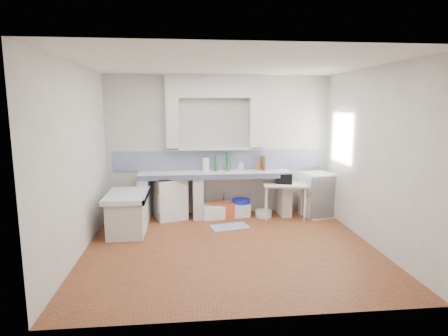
{
  "coord_description": "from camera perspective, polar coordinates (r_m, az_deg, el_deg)",
  "views": [
    {
      "loc": [
        -0.67,
        -5.58,
        2.21
      ],
      "look_at": [
        0.0,
        1.0,
        1.1
      ],
      "focal_mm": 30.11,
      "sensor_mm": 36.0,
      "label": 1
    }
  ],
  "objects": [
    {
      "name": "black_bag",
      "position": [
        7.43,
        9.13,
        -1.62
      ],
      "size": [
        0.35,
        0.27,
        0.19
      ],
      "primitive_type": "cube",
      "rotation": [
        0.0,
        0.0,
        -0.34
      ],
      "color": "black",
      "rests_on": "side_table"
    },
    {
      "name": "green_bottle_b",
      "position": [
        7.56,
        0.62,
        0.93
      ],
      "size": [
        0.1,
        0.1,
        0.36
      ],
      "primitive_type": "cylinder",
      "rotation": [
        0.0,
        0.0,
        -0.42
      ],
      "color": "#1F6829",
      "rests_on": "counter_slab"
    },
    {
      "name": "counter_pier_mid",
      "position": [
        7.5,
        -3.98,
        -4.38
      ],
      "size": [
        0.2,
        0.55,
        0.82
      ],
      "primitive_type": "cube",
      "color": "silver",
      "rests_on": "ground"
    },
    {
      "name": "water_bottle_b",
      "position": [
        7.77,
        1.33,
        -5.93
      ],
      "size": [
        0.08,
        0.08,
        0.28
      ],
      "primitive_type": "cylinder",
      "rotation": [
        0.0,
        0.0,
        0.08
      ],
      "color": "silver",
      "rests_on": "ground"
    },
    {
      "name": "water_bottle_a",
      "position": [
        7.74,
        -0.87,
        -5.99
      ],
      "size": [
        0.1,
        0.1,
        0.28
      ],
      "primitive_type": "cylinder",
      "rotation": [
        0.0,
        0.0,
        -0.43
      ],
      "color": "silver",
      "rests_on": "ground"
    },
    {
      "name": "paper_towel",
      "position": [
        7.52,
        -2.79,
        0.53
      ],
      "size": [
        0.18,
        0.18,
        0.27
      ],
      "primitive_type": "cylinder",
      "rotation": [
        0.0,
        0.0,
        0.41
      ],
      "color": "white",
      "rests_on": "counter_slab"
    },
    {
      "name": "bucket_orange",
      "position": [
        7.5,
        0.67,
        -6.49
      ],
      "size": [
        0.33,
        0.33,
        0.28
      ],
      "primitive_type": "cylinder",
      "rotation": [
        0.0,
        0.0,
        0.08
      ],
      "color": "#E6522C",
      "rests_on": "ground"
    },
    {
      "name": "wall_front",
      "position": [
        3.73,
        4.68,
        -3.03
      ],
      "size": [
        4.5,
        0.0,
        4.5
      ],
      "primitive_type": "plane",
      "rotation": [
        -1.57,
        0.0,
        0.0
      ],
      "color": "silver",
      "rests_on": "ground"
    },
    {
      "name": "counter_slab",
      "position": [
        7.42,
        -1.32,
        -0.95
      ],
      "size": [
        3.0,
        0.6,
        0.08
      ],
      "primitive_type": "cube",
      "color": "white",
      "rests_on": "ground"
    },
    {
      "name": "peninsula_base",
      "position": [
        6.83,
        -14.36,
        -6.93
      ],
      "size": [
        0.6,
        1.0,
        0.62
      ],
      "primitive_type": "cube",
      "color": "silver",
      "rests_on": "ground"
    },
    {
      "name": "wall_left",
      "position": [
        5.85,
        -21.42,
        0.92
      ],
      "size": [
        0.0,
        4.5,
        4.5
      ],
      "primitive_type": "plane",
      "rotation": [
        1.57,
        0.0,
        1.57
      ],
      "color": "silver",
      "rests_on": "ground"
    },
    {
      "name": "basin_white",
      "position": [
        7.62,
        6.01,
        -6.88
      ],
      "size": [
        0.43,
        0.43,
        0.13
      ],
      "primitive_type": "cylinder",
      "rotation": [
        0.0,
        0.0,
        -0.4
      ],
      "color": "white",
      "rests_on": "ground"
    },
    {
      "name": "stove",
      "position": [
        7.48,
        -8.17,
        -4.58
      ],
      "size": [
        0.71,
        0.69,
        0.8
      ],
      "primitive_type": "cube",
      "rotation": [
        0.0,
        0.0,
        0.32
      ],
      "color": "white",
      "rests_on": "ground"
    },
    {
      "name": "peninsula_lip",
      "position": [
        6.7,
        -11.68,
        -4.05
      ],
      "size": [
        0.04,
        1.1,
        0.1
      ],
      "primitive_type": "cube",
      "color": "navy",
      "rests_on": "ground"
    },
    {
      "name": "wall_right",
      "position": [
        6.35,
        21.64,
        1.53
      ],
      "size": [
        0.0,
        4.5,
        4.5
      ],
      "primitive_type": "plane",
      "rotation": [
        1.57,
        0.0,
        -1.57
      ],
      "color": "silver",
      "rests_on": "ground"
    },
    {
      "name": "fridge",
      "position": [
        7.79,
        14.06,
        -3.91
      ],
      "size": [
        0.68,
        0.68,
        0.88
      ],
      "primitive_type": "cube",
      "rotation": [
        0.0,
        0.0,
        0.22
      ],
      "color": "white",
      "rests_on": "ground"
    },
    {
      "name": "wall_back",
      "position": [
        7.65,
        -0.76,
        3.45
      ],
      "size": [
        4.5,
        0.0,
        4.5
      ],
      "primitive_type": "plane",
      "rotation": [
        1.57,
        0.0,
        0.0
      ],
      "color": "silver",
      "rests_on": "ground"
    },
    {
      "name": "peninsula_top",
      "position": [
        6.74,
        -14.48,
        -4.07
      ],
      "size": [
        0.7,
        1.1,
        0.08
      ],
      "primitive_type": "cube",
      "color": "white",
      "rests_on": "ground"
    },
    {
      "name": "ceiling",
      "position": [
        5.65,
        1.07,
        15.53
      ],
      "size": [
        4.5,
        4.5,
        0.0
      ],
      "primitive_type": "plane",
      "rotation": [
        3.14,
        0.0,
        0.0
      ],
      "color": "silver",
      "rests_on": "ground"
    },
    {
      "name": "side_table",
      "position": [
        7.51,
        9.2,
        -4.97
      ],
      "size": [
        0.89,
        0.58,
        0.04
      ],
      "primitive_type": "cube",
      "rotation": [
        0.0,
        0.0,
        -0.14
      ],
      "color": "white",
      "rests_on": "ground"
    },
    {
      "name": "bucket_red",
      "position": [
        7.57,
        -1.12,
        -6.26
      ],
      "size": [
        0.37,
        0.37,
        0.3
      ],
      "primitive_type": "cylinder",
      "rotation": [
        0.0,
        0.0,
        -0.16
      ],
      "color": "#BA4F2F",
      "rests_on": "ground"
    },
    {
      "name": "floor",
      "position": [
        6.04,
        0.98,
        -11.94
      ],
      "size": [
        4.5,
        4.5,
        0.0
      ],
      "primitive_type": "plane",
      "color": "brown",
      "rests_on": "ground"
    },
    {
      "name": "cutting_board",
      "position": [
        7.68,
        5.92,
        0.73
      ],
      "size": [
        0.08,
        0.21,
        0.29
      ],
      "primitive_type": "cube",
      "rotation": [
        0.0,
        0.0,
        0.29
      ],
      "color": "olive",
      "rests_on": "counter_slab"
    },
    {
      "name": "backsplash",
      "position": [
        7.67,
        -0.75,
        1.21
      ],
      "size": [
        4.27,
        0.03,
        0.4
      ],
      "primitive_type": "cube",
      "color": "navy",
      "rests_on": "ground"
    },
    {
      "name": "sink",
      "position": [
        7.62,
        0.08,
        -6.45
      ],
      "size": [
        1.01,
        0.66,
        0.23
      ],
      "primitive_type": "cube",
      "rotation": [
        0.0,
        0.0,
        0.17
      ],
      "color": "white",
      "rests_on": "ground"
    },
    {
      "name": "soap_bottle",
      "position": [
        7.61,
        2.62,
        0.37
      ],
      "size": [
        0.12,
        0.12,
        0.2
      ],
      "primitive_type": "imported",
      "rotation": [
        0.0,
        0.0,
        -0.41
      ],
      "color": "white",
      "rests_on": "counter_slab"
    },
    {
      "name": "counter_pier_right",
      "position": [
        7.75,
        9.1,
        -4.02
      ],
      "size": [
        0.2,
        0.55,
        0.82
      ],
      "primitive_type": "cube",
      "color": "silver",
      "rests_on": "ground"
    },
    {
      "name": "knife_block",
      "position": [
        7.64,
        5.22,
        0.37
      ],
      "size": [
        0.12,
        0.11,
        0.2
      ],
      "primitive_type": "cube",
      "rotation": [
        0.0,
        0.0,
        -0.37
      ],
      "color": "olive",
      "rests_on": "counter_slab"
    },
    {
      "name": "counter_lip",
      "position": [
        7.15,
        -1.14,
        -1.36
      ],
      "size": [
        3.0,
        0.04,
        0.1
      ],
      "primitive_type": "cube",
      "color": "navy",
      "rests_on": "ground"
    },
    {
      "name": "lace_valance",
      "position": [
        7.4,
        17.84,
        7.29
      ],
      "size": [
        0.01,
        0.84,
        0.24
      ],
      "primitive_type": "cube",
      "color": "white",
      "rests_on": "ground"
    },
    {
      "name": "alcove_mass",
      "position": [
        7.48,
        -1.47,
        12.32
      ],
      "size": [
        1.9,
        0.25,
        0.45
      ],
      "primitive_type": "cube",
      "color": "silver",
      "rests_on": "ground"
    },
    {
      "name": "counter_pier_left",
      "position": [
        7.54,
        -12.0,
        -4.49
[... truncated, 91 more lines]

